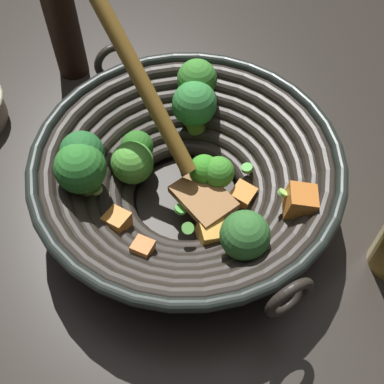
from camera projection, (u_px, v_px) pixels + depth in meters
name	position (u px, v px, depth m)	size (l,w,h in m)	color
ground_plane	(187.00, 204.00, 0.63)	(4.00, 4.00, 0.00)	#28231E
wok	(185.00, 172.00, 0.58)	(0.36, 0.39, 0.25)	black
soy_sauce_bottle	(64.00, 29.00, 0.71)	(0.04, 0.04, 0.18)	black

